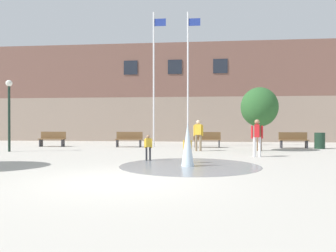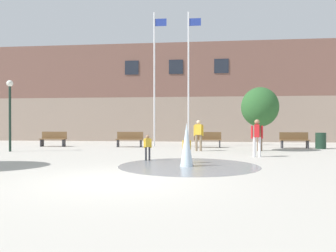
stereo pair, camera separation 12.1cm
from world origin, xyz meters
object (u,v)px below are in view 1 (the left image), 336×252
Objects in this scene: lamp_post_left_lane at (9,104)px; street_tree_near_building at (259,107)px; adult_in_red at (257,135)px; flagpole_left at (154,75)px; park_bench_under_left_flagpole at (129,139)px; park_bench_near_trashcan at (293,140)px; child_in_fountain at (148,145)px; park_bench_under_right_flagpole at (207,139)px; adult_near_bench at (198,133)px; child_running at (187,147)px; park_bench_left_of_flagpoles at (52,139)px; trash_can at (320,141)px; flagpole_right at (188,75)px.

lamp_post_left_lane is 12.74m from street_tree_near_building.
flagpole_left is (-5.23, 5.70, 3.43)m from adult_in_red.
flagpole_left is at bearing 23.13° from park_bench_under_left_flagpole.
park_bench_near_trashcan is 0.49× the size of street_tree_near_building.
flagpole_left reaches higher than lamp_post_left_lane.
lamp_post_left_lane reaches higher than child_in_fountain.
park_bench_under_left_flagpole is 0.49× the size of street_tree_near_building.
lamp_post_left_lane is (-9.96, -3.82, 1.90)m from park_bench_under_right_flagpole.
street_tree_near_building is (5.87, -2.55, -2.11)m from flagpole_left.
adult_near_bench reaches higher than park_bench_under_right_flagpole.
child_in_fountain is 0.12× the size of flagpole_left.
adult_near_bench is 1.61× the size of child_in_fountain.
child_running is 9.35m from flagpole_left.
trash_can is at bearing -0.50° from park_bench_left_of_flagpoles.
park_bench_under_left_flagpole is at bearing -178.76° from park_bench_under_right_flagpole.
trash_can is 0.27× the size of street_tree_near_building.
adult_in_red is at bearing -64.46° from child_running.
adult_near_bench is at bearing -171.27° from street_tree_near_building.
adult_near_bench is 3.66m from adult_in_red.
adult_in_red is at bearing -23.74° from park_bench_left_of_flagpoles.
park_bench_near_trashcan is 5.97m from adult_in_red.
adult_near_bench is 0.19× the size of flagpole_left.
child_running is at bearing -73.84° from flagpole_left.
child_in_fountain is at bearing -44.32° from park_bench_left_of_flagpoles.
park_bench_near_trashcan is 0.20× the size of flagpole_right.
park_bench_left_of_flagpoles is 4.16m from lamp_post_left_lane.
trash_can is 4.40m from street_tree_near_building.
child_running is 3.81m from adult_in_red.
park_bench_near_trashcan is 1.38m from trash_can.
park_bench_under_right_flagpole is 7.44m from child_in_fountain.
street_tree_near_building reaches higher than child_in_fountain.
park_bench_under_left_flagpole is 10.93m from trash_can.
park_bench_under_left_flagpole is at bearing -179.39° from park_bench_near_trashcan.
child_in_fountain is 1.65m from child_running.
street_tree_near_building is (2.66, -2.04, 1.78)m from park_bench_under_right_flagpole.
adult_in_red is (11.43, -5.03, 0.45)m from park_bench_left_of_flagpoles.
park_bench_under_right_flagpole is (9.42, 0.16, 0.00)m from park_bench_left_of_flagpoles.
park_bench_under_right_flagpole is 0.20× the size of flagpole_right.
park_bench_under_left_flagpole is at bearing 0.72° from park_bench_left_of_flagpoles.
adult_near_bench reaches higher than child_running.
lamp_post_left_lane is (-14.89, -3.82, 1.90)m from park_bench_near_trashcan.
child_running is at bearing -126.83° from park_bench_near_trashcan.
flagpole_right reaches higher than street_tree_near_building.
street_tree_near_building is at bearing -34.01° from flagpole_right.
child_running is 10.26m from trash_can.
street_tree_near_building is at bearing 8.05° from lamp_post_left_lane.
adult_near_bench reaches higher than park_bench_near_trashcan.
lamp_post_left_lane is at bearing -165.60° from park_bench_near_trashcan.
adult_near_bench is at bearing -19.60° from child_running.
adult_in_red is 3.48m from street_tree_near_building.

